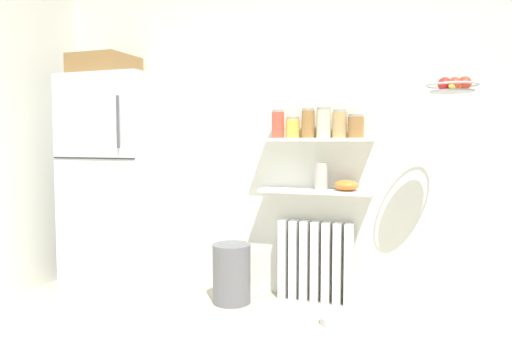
# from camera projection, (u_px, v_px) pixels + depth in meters

# --- Properties ---
(back_wall) EXTENTS (7.04, 0.10, 2.60)m
(back_wall) POSITION_uv_depth(u_px,v_px,m) (303.00, 137.00, 3.76)
(back_wall) COLOR silver
(back_wall) RESTS_ON ground_plane
(refrigerator) EXTENTS (0.78, 0.67, 1.99)m
(refrigerator) POSITION_uv_depth(u_px,v_px,m) (118.00, 179.00, 3.94)
(refrigerator) COLOR silver
(refrigerator) RESTS_ON ground_plane
(radiator) EXTENTS (0.59, 0.12, 0.63)m
(radiator) POSITION_uv_depth(u_px,v_px,m) (315.00, 261.00, 3.66)
(radiator) COLOR white
(radiator) RESTS_ON ground_plane
(wall_shelf_lower) EXTENTS (0.87, 0.22, 0.02)m
(wall_shelf_lower) POSITION_uv_depth(u_px,v_px,m) (315.00, 191.00, 3.59)
(wall_shelf_lower) COLOR white
(wall_shelf_upper) EXTENTS (0.87, 0.22, 0.02)m
(wall_shelf_upper) POSITION_uv_depth(u_px,v_px,m) (316.00, 140.00, 3.57)
(wall_shelf_upper) COLOR white
(storage_jar_0) EXTENTS (0.10, 0.10, 0.22)m
(storage_jar_0) POSITION_uv_depth(u_px,v_px,m) (278.00, 124.00, 3.66)
(storage_jar_0) COLOR #C64C38
(storage_jar_0) RESTS_ON wall_shelf_upper
(storage_jar_1) EXTENTS (0.11, 0.11, 0.16)m
(storage_jar_1) POSITION_uv_depth(u_px,v_px,m) (293.00, 128.00, 3.62)
(storage_jar_1) COLOR yellow
(storage_jar_1) RESTS_ON wall_shelf_upper
(storage_jar_2) EXTENTS (0.10, 0.10, 0.23)m
(storage_jar_2) POSITION_uv_depth(u_px,v_px,m) (308.00, 123.00, 3.58)
(storage_jar_2) COLOR olive
(storage_jar_2) RESTS_ON wall_shelf_upper
(storage_jar_3) EXTENTS (0.11, 0.11, 0.23)m
(storage_jar_3) POSITION_uv_depth(u_px,v_px,m) (324.00, 123.00, 3.54)
(storage_jar_3) COLOR beige
(storage_jar_3) RESTS_ON wall_shelf_upper
(storage_jar_4) EXTENTS (0.11, 0.11, 0.21)m
(storage_jar_4) POSITION_uv_depth(u_px,v_px,m) (340.00, 124.00, 3.50)
(storage_jar_4) COLOR tan
(storage_jar_4) RESTS_ON wall_shelf_upper
(storage_jar_5) EXTENTS (0.12, 0.12, 0.18)m
(storage_jar_5) POSITION_uv_depth(u_px,v_px,m) (356.00, 126.00, 3.46)
(storage_jar_5) COLOR olive
(storage_jar_5) RESTS_ON wall_shelf_upper
(vase) EXTENTS (0.10, 0.10, 0.21)m
(vase) POSITION_uv_depth(u_px,v_px,m) (321.00, 176.00, 3.57)
(vase) COLOR #B2ADA8
(vase) RESTS_ON wall_shelf_lower
(shelf_bowl) EXTENTS (0.19, 0.19, 0.08)m
(shelf_bowl) POSITION_uv_depth(u_px,v_px,m) (347.00, 185.00, 3.51)
(shelf_bowl) COLOR orange
(shelf_bowl) RESTS_ON wall_shelf_lower
(trash_bin) EXTENTS (0.30, 0.30, 0.46)m
(trash_bin) POSITION_uv_depth(u_px,v_px,m) (232.00, 273.00, 3.62)
(trash_bin) COLOR slate
(trash_bin) RESTS_ON ground_plane
(pet_food_bowl) EXTENTS (0.17, 0.17, 0.05)m
(pet_food_bowl) POSITION_uv_depth(u_px,v_px,m) (332.00, 321.00, 3.20)
(pet_food_bowl) COLOR #B7B7BC
(pet_food_bowl) RESTS_ON ground_plane
(hanging_fruit_basket) EXTENTS (0.33, 0.33, 0.10)m
(hanging_fruit_basket) POSITION_uv_depth(u_px,v_px,m) (453.00, 86.00, 2.93)
(hanging_fruit_basket) COLOR #B2B2B7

